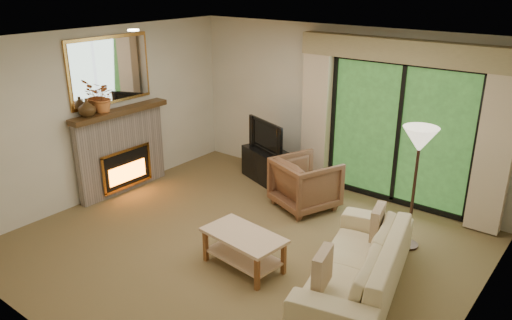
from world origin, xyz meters
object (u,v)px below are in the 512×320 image
Objects in this scene: armchair at (306,183)px; sofa at (357,263)px; media_console at (270,166)px; coffee_table at (244,251)px.

sofa is (1.58, -1.41, -0.06)m from armchair.
media_console is 1.13m from armchair.
sofa is at bearing 159.59° from armchair.
sofa is (2.60, -1.90, 0.06)m from media_console.
armchair reaches higher than coffee_table.
media_console is 3.21m from sofa.
sofa is 2.24× the size of coffee_table.
coffee_table is at bearing -39.97° from media_console.
sofa is 1.34m from coffee_table.
media_console is at bearing -139.07° from sofa.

